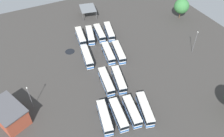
{
  "coord_description": "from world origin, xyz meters",
  "views": [
    {
      "loc": [
        56.99,
        -26.52,
        59.18
      ],
      "look_at": [
        1.31,
        1.16,
        1.57
      ],
      "focal_mm": 37.77,
      "sensor_mm": 36.0,
      "label": 1
    }
  ],
  "objects_px": {
    "bus_row1_slot2": "(108,53)",
    "lamp_post_far_corner": "(195,41)",
    "bus_row0_slot2": "(99,33)",
    "bus_row1_slot0": "(87,57)",
    "bus_row2_slot2": "(119,80)",
    "maintenance_shelter": "(88,8)",
    "lamp_post_by_building": "(30,97)",
    "bus_row2_slot1": "(106,81)",
    "bus_row3_slot2": "(132,111)",
    "tree_northeast": "(182,6)",
    "bus_row1_slot3": "(119,52)",
    "bus_row3_slot3": "(145,109)",
    "depot_building": "(9,114)",
    "bus_row3_slot1": "(118,115)",
    "bus_row0_slot1": "(90,35)",
    "bus_row0_slot0": "(81,37)",
    "bus_row0_slot3": "(109,32)",
    "bus_row3_slot0": "(105,117)"
  },
  "relations": [
    {
      "from": "bus_row1_slot2",
      "to": "lamp_post_far_corner",
      "type": "height_order",
      "value": "lamp_post_far_corner"
    },
    {
      "from": "bus_row0_slot2",
      "to": "lamp_post_far_corner",
      "type": "distance_m",
      "value": 39.02
    },
    {
      "from": "bus_row1_slot0",
      "to": "bus_row2_slot2",
      "type": "xyz_separation_m",
      "value": [
        16.08,
        5.15,
        0.0
      ]
    },
    {
      "from": "maintenance_shelter",
      "to": "lamp_post_by_building",
      "type": "height_order",
      "value": "lamp_post_by_building"
    },
    {
      "from": "bus_row2_slot1",
      "to": "lamp_post_by_building",
      "type": "xyz_separation_m",
      "value": [
        -1.81,
        -24.5,
        2.98
      ]
    },
    {
      "from": "bus_row2_slot1",
      "to": "lamp_post_by_building",
      "type": "distance_m",
      "value": 24.75
    },
    {
      "from": "bus_row3_slot2",
      "to": "tree_northeast",
      "type": "relative_size",
      "value": 1.1
    },
    {
      "from": "lamp_post_far_corner",
      "to": "bus_row1_slot3",
      "type": "bearing_deg",
      "value": -111.7
    },
    {
      "from": "bus_row3_slot3",
      "to": "tree_northeast",
      "type": "distance_m",
      "value": 60.27
    },
    {
      "from": "bus_row3_slot2",
      "to": "depot_building",
      "type": "bearing_deg",
      "value": -113.29
    },
    {
      "from": "bus_row1_slot3",
      "to": "lamp_post_far_corner",
      "type": "height_order",
      "value": "lamp_post_far_corner"
    },
    {
      "from": "bus_row0_slot2",
      "to": "bus_row3_slot1",
      "type": "distance_m",
      "value": 43.0
    },
    {
      "from": "depot_building",
      "to": "bus_row2_slot2",
      "type": "bearing_deg",
      "value": 88.78
    },
    {
      "from": "bus_row0_slot1",
      "to": "lamp_post_far_corner",
      "type": "distance_m",
      "value": 42.38
    },
    {
      "from": "bus_row3_slot2",
      "to": "maintenance_shelter",
      "type": "bearing_deg",
      "value": 170.18
    },
    {
      "from": "bus_row1_slot3",
      "to": "tree_northeast",
      "type": "distance_m",
      "value": 41.37
    },
    {
      "from": "bus_row0_slot0",
      "to": "bus_row1_slot0",
      "type": "distance_m",
      "value": 13.82
    },
    {
      "from": "depot_building",
      "to": "lamp_post_by_building",
      "type": "xyz_separation_m",
      "value": [
        -2.23,
        6.9,
        1.76
      ]
    },
    {
      "from": "maintenance_shelter",
      "to": "bus_row3_slot2",
      "type": "bearing_deg",
      "value": -9.82
    },
    {
      "from": "bus_row0_slot3",
      "to": "bus_row2_slot2",
      "type": "xyz_separation_m",
      "value": [
        27.67,
        -9.76,
        -0.0
      ]
    },
    {
      "from": "bus_row0_slot1",
      "to": "bus_row3_slot0",
      "type": "distance_m",
      "value": 42.36
    },
    {
      "from": "bus_row0_slot0",
      "to": "bus_row1_slot2",
      "type": "distance_m",
      "value": 16.11
    },
    {
      "from": "bus_row3_slot0",
      "to": "lamp_post_far_corner",
      "type": "distance_m",
      "value": 47.51
    },
    {
      "from": "bus_row3_slot0",
      "to": "bus_row0_slot0",
      "type": "bearing_deg",
      "value": 168.75
    },
    {
      "from": "bus_row1_slot0",
      "to": "lamp_post_far_corner",
      "type": "xyz_separation_m",
      "value": [
        13.72,
        39.52,
        3.36
      ]
    },
    {
      "from": "bus_row0_slot3",
      "to": "tree_northeast",
      "type": "xyz_separation_m",
      "value": [
        2.12,
        36.39,
        4.4
      ]
    },
    {
      "from": "bus_row1_slot3",
      "to": "bus_row3_slot2",
      "type": "height_order",
      "value": "same"
    },
    {
      "from": "bus_row0_slot2",
      "to": "lamp_post_by_building",
      "type": "xyz_separation_m",
      "value": [
        25.47,
        -34.24,
        2.98
      ]
    },
    {
      "from": "bus_row0_slot1",
      "to": "bus_row2_slot1",
      "type": "bearing_deg",
      "value": -11.38
    },
    {
      "from": "lamp_post_far_corner",
      "to": "depot_building",
      "type": "bearing_deg",
      "value": -88.68
    },
    {
      "from": "bus_row1_slot3",
      "to": "tree_northeast",
      "type": "height_order",
      "value": "tree_northeast"
    },
    {
      "from": "bus_row1_slot0",
      "to": "bus_row1_slot2",
      "type": "height_order",
      "value": "same"
    },
    {
      "from": "bus_row0_slot1",
      "to": "bus_row0_slot2",
      "type": "height_order",
      "value": "same"
    },
    {
      "from": "bus_row1_slot0",
      "to": "tree_northeast",
      "type": "height_order",
      "value": "tree_northeast"
    },
    {
      "from": "bus_row3_slot3",
      "to": "tree_northeast",
      "type": "bearing_deg",
      "value": 131.74
    },
    {
      "from": "bus_row2_slot2",
      "to": "lamp_post_far_corner",
      "type": "relative_size",
      "value": 1.19
    },
    {
      "from": "bus_row1_slot3",
      "to": "bus_row2_slot1",
      "type": "distance_m",
      "value": 16.42
    },
    {
      "from": "bus_row1_slot3",
      "to": "depot_building",
      "type": "distance_m",
      "value": 44.31
    },
    {
      "from": "bus_row1_slot2",
      "to": "bus_row3_slot2",
      "type": "xyz_separation_m",
      "value": [
        28.0,
        -5.57,
        -0.0
      ]
    },
    {
      "from": "maintenance_shelter",
      "to": "bus_row0_slot2",
      "type": "bearing_deg",
      "value": -7.08
    },
    {
      "from": "depot_building",
      "to": "lamp_post_by_building",
      "type": "relative_size",
      "value": 1.52
    },
    {
      "from": "bus_row0_slot2",
      "to": "bus_row1_slot3",
      "type": "relative_size",
      "value": 0.91
    },
    {
      "from": "maintenance_shelter",
      "to": "bus_row3_slot0",
      "type": "bearing_deg",
      "value": -17.65
    },
    {
      "from": "bus_row3_slot1",
      "to": "tree_northeast",
      "type": "xyz_separation_m",
      "value": [
        -38.28,
        52.94,
        4.4
      ]
    },
    {
      "from": "bus_row0_slot1",
      "to": "bus_row3_slot1",
      "type": "xyz_separation_m",
      "value": [
        41.48,
        -8.15,
        0.0
      ]
    },
    {
      "from": "bus_row0_slot2",
      "to": "bus_row3_slot0",
      "type": "height_order",
      "value": "same"
    },
    {
      "from": "bus_row2_slot1",
      "to": "maintenance_shelter",
      "type": "relative_size",
      "value": 1.16
    },
    {
      "from": "bus_row1_slot3",
      "to": "bus_row3_slot1",
      "type": "relative_size",
      "value": 1.07
    },
    {
      "from": "bus_row1_slot0",
      "to": "bus_row2_slot2",
      "type": "height_order",
      "value": "same"
    },
    {
      "from": "bus_row1_slot2",
      "to": "bus_row3_slot1",
      "type": "height_order",
      "value": "same"
    }
  ]
}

